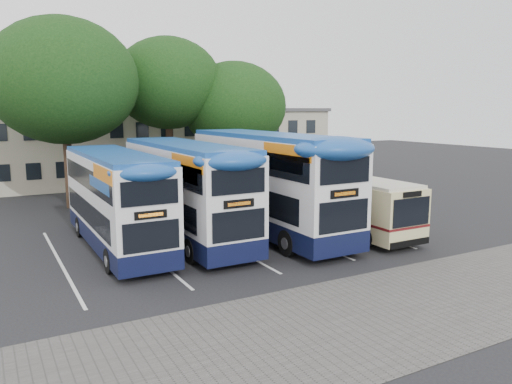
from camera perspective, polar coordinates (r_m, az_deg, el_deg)
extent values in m
plane|color=black|center=(21.30, 10.85, -7.26)|extent=(120.00, 120.00, 0.00)
cube|color=#595654|center=(16.55, 16.70, -12.42)|extent=(40.00, 6.00, 0.01)
cube|color=silver|center=(21.62, -21.49, -7.50)|extent=(0.12, 11.00, 0.01)
cube|color=silver|center=(22.28, -12.49, -6.56)|extent=(0.12, 11.00, 0.01)
cube|color=silver|center=(23.46, -4.23, -5.56)|extent=(0.12, 11.00, 0.01)
cube|color=silver|center=(25.07, 3.08, -4.57)|extent=(0.12, 11.00, 0.01)
cube|color=silver|center=(27.04, 9.40, -3.65)|extent=(0.12, 11.00, 0.01)
cube|color=#AA9D89|center=(44.71, -11.76, 5.28)|extent=(32.00, 8.00, 6.00)
cube|color=#4C4C4F|center=(44.61, -11.89, 9.19)|extent=(32.40, 8.40, 0.30)
cube|color=black|center=(41.01, -10.03, 3.16)|extent=(30.00, 0.06, 1.20)
cube|color=black|center=(40.81, -10.14, 7.07)|extent=(30.00, 0.06, 1.20)
cylinder|color=gray|center=(40.48, -0.62, 7.19)|extent=(0.14, 0.14, 9.00)
cube|color=gray|center=(40.56, -0.64, 13.56)|extent=(0.12, 0.80, 0.12)
cube|color=gray|center=(40.20, -0.36, 13.53)|extent=(0.25, 0.50, 0.12)
cylinder|color=black|center=(32.83, -20.67, 3.19)|extent=(0.50, 0.50, 5.70)
ellipsoid|color=black|center=(32.72, -21.17, 11.75)|extent=(8.90, 8.90, 7.57)
cylinder|color=black|center=(36.21, -9.82, 4.26)|extent=(0.50, 0.50, 5.79)
ellipsoid|color=black|center=(36.12, -10.05, 12.15)|extent=(7.51, 7.51, 6.38)
cylinder|color=black|center=(37.17, -2.48, 3.62)|extent=(0.50, 0.50, 4.64)
ellipsoid|color=black|center=(36.99, -2.52, 9.78)|extent=(7.60, 7.60, 6.46)
cube|color=black|center=(22.82, -15.55, -4.57)|extent=(2.40, 10.10, 0.77)
cube|color=white|center=(22.45, -15.76, 0.08)|extent=(2.40, 10.10, 2.98)
cube|color=#194B9B|center=(22.26, -15.94, 3.99)|extent=(2.36, 9.90, 0.29)
cube|color=black|center=(22.87, -15.84, -1.84)|extent=(2.44, 8.94, 0.96)
cube|color=black|center=(22.35, -15.84, 1.78)|extent=(2.44, 9.52, 0.87)
cube|color=orange|center=(19.45, -10.18, 2.47)|extent=(0.02, 3.08, 0.53)
cube|color=black|center=(17.63, -11.93, -2.56)|extent=(1.15, 0.06, 0.29)
cylinder|color=black|center=(25.46, -19.46, -3.78)|extent=(0.29, 0.96, 0.96)
cylinder|color=black|center=(25.89, -14.72, -3.34)|extent=(0.29, 0.96, 0.96)
cylinder|color=black|center=(19.51, -16.35, -7.56)|extent=(0.29, 0.96, 0.96)
cylinder|color=black|center=(20.06, -10.25, -6.86)|extent=(0.29, 0.96, 0.96)
cube|color=red|center=(23.81, -13.64, 2.32)|extent=(0.02, 3.85, 0.82)
cube|color=black|center=(23.62, -7.95, -3.73)|extent=(2.58, 10.83, 0.83)
cube|color=white|center=(23.25, -8.06, 1.11)|extent=(2.58, 10.83, 3.20)
cube|color=#194B9B|center=(23.07, -8.15, 5.17)|extent=(2.53, 10.61, 0.31)
cube|color=black|center=(23.67, -8.28, -0.90)|extent=(2.62, 9.59, 1.03)
cube|color=black|center=(23.15, -8.10, 2.88)|extent=(2.62, 10.21, 0.93)
cube|color=orange|center=(20.40, -1.13, 3.70)|extent=(0.02, 3.30, 0.57)
cube|color=black|center=(18.34, -1.96, -1.34)|extent=(1.24, 0.06, 0.31)
cylinder|color=black|center=(26.22, -12.79, -3.02)|extent=(0.31, 1.03, 1.03)
cylinder|color=black|center=(26.94, -8.03, -2.55)|extent=(0.31, 1.03, 1.03)
cylinder|color=black|center=(20.05, -7.38, -6.69)|extent=(0.31, 1.03, 1.03)
cylinder|color=black|center=(20.97, -1.42, -5.89)|extent=(0.31, 1.03, 1.03)
cube|color=black|center=(24.69, 1.33, -2.92)|extent=(2.80, 11.74, 0.89)
cube|color=white|center=(24.32, 1.35, 2.11)|extent=(2.80, 11.74, 3.47)
cube|color=#194B9B|center=(24.16, 1.37, 6.32)|extent=(2.74, 11.51, 0.34)
cube|color=black|center=(24.74, 0.95, 0.01)|extent=(2.84, 10.40, 1.12)
cube|color=black|center=(24.23, 1.36, 3.94)|extent=(2.84, 11.07, 1.01)
cube|color=orange|center=(21.80, 9.73, 4.83)|extent=(0.02, 3.58, 0.61)
cube|color=black|center=(19.52, 10.11, -0.17)|extent=(1.34, 0.06, 0.34)
cylinder|color=black|center=(27.14, -4.61, -2.30)|extent=(0.34, 1.12, 1.12)
cylinder|color=black|center=(28.25, 0.06, -1.81)|extent=(0.34, 1.12, 1.12)
cylinder|color=black|center=(20.90, 3.67, -5.84)|extent=(0.34, 1.12, 1.12)
cylinder|color=black|center=(22.33, 9.17, -4.95)|extent=(0.34, 1.12, 1.12)
cube|color=beige|center=(25.51, 9.71, -1.08)|extent=(2.33, 9.34, 2.38)
cube|color=beige|center=(25.31, 9.78, 1.68)|extent=(2.24, 8.97, 0.19)
cube|color=black|center=(25.80, 9.09, -0.05)|extent=(2.37, 7.47, 0.84)
cube|color=#5D1214|center=(25.58, 9.68, -1.95)|extent=(2.36, 9.36, 0.11)
cube|color=black|center=(22.05, 17.34, -2.20)|extent=(2.05, 0.06, 1.21)
cylinder|color=black|center=(22.68, 12.55, -5.07)|extent=(0.28, 0.93, 0.93)
cylinder|color=black|center=(24.10, 16.33, -4.38)|extent=(0.28, 0.93, 0.93)
cylinder|color=black|center=(27.32, 4.25, -2.42)|extent=(0.28, 0.93, 0.93)
cylinder|color=black|center=(28.50, 7.81, -1.99)|extent=(0.28, 0.93, 0.93)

